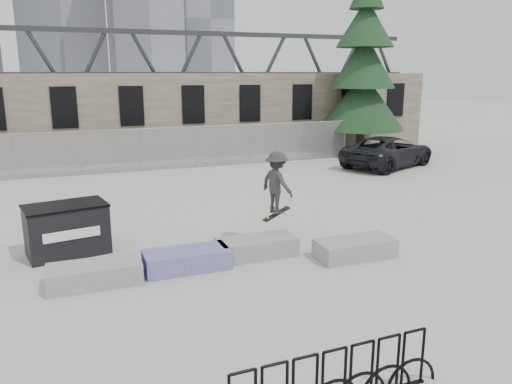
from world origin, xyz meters
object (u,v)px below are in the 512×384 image
at_px(bike_rack, 334,380).
at_px(planter_center_left, 187,259).
at_px(planter_center_right, 257,246).
at_px(planter_offset, 355,248).
at_px(skateboarder, 277,183).
at_px(planter_far_left, 95,273).
at_px(suv, 388,151).
at_px(spruce_tree, 364,69).
at_px(dumpster, 67,229).

bearing_deg(bike_rack, planter_center_left, 97.28).
relative_size(planter_center_right, planter_offset, 1.00).
xyz_separation_m(bike_rack, skateboarder, (1.90, 6.39, 1.32)).
distance_m(planter_far_left, planter_center_right, 3.98).
relative_size(planter_center_left, skateboarder, 1.09).
bearing_deg(suv, bike_rack, 119.20).
height_order(planter_center_left, spruce_tree, spruce_tree).
distance_m(planter_far_left, dumpster, 2.36).
bearing_deg(dumpster, planter_center_right, -33.94).
bearing_deg(planter_far_left, planter_offset, -5.79).
relative_size(planter_center_left, suv, 0.37).
relative_size(planter_center_left, planter_center_right, 1.00).
height_order(planter_far_left, skateboarder, skateboarder).
bearing_deg(spruce_tree, planter_center_left, -134.75).
height_order(planter_offset, skateboarder, skateboarder).
bearing_deg(planter_offset, planter_far_left, 174.21).
relative_size(planter_far_left, bike_rack, 0.56).
distance_m(dumpster, suv, 16.72).
bearing_deg(planter_offset, suv, 50.99).
height_order(planter_center_right, skateboarder, skateboarder).
bearing_deg(planter_far_left, planter_center_left, 3.62).
xyz_separation_m(planter_far_left, planter_center_right, (3.97, 0.36, 0.00)).
relative_size(planter_center_right, bike_rack, 0.56).
height_order(planter_far_left, planter_center_left, same).
bearing_deg(planter_center_left, bike_rack, -82.72).
bearing_deg(planter_center_right, planter_center_left, -173.05).
relative_size(planter_center_left, dumpster, 0.92).
height_order(planter_center_right, planter_offset, same).
height_order(planter_center_left, planter_offset, same).
relative_size(planter_offset, dumpster, 0.92).
distance_m(planter_far_left, spruce_tree, 21.12).
bearing_deg(planter_center_left, suv, 37.22).
bearing_deg(planter_offset, skateboarder, 136.23).
bearing_deg(planter_center_right, spruce_tree, 49.06).
bearing_deg(planter_center_left, dumpster, 140.66).
height_order(dumpster, skateboarder, skateboarder).
bearing_deg(skateboarder, dumpster, 55.39).
bearing_deg(planter_center_left, spruce_tree, 45.25).
xyz_separation_m(planter_center_left, planter_center_right, (1.87, 0.23, 0.00)).
distance_m(planter_far_left, suv, 17.40).
height_order(planter_center_left, bike_rack, bike_rack).
relative_size(dumpster, skateboarder, 1.19).
distance_m(planter_center_left, spruce_tree, 19.54).
xyz_separation_m(planter_center_right, suv, (10.56, 9.21, 0.50)).
bearing_deg(dumpster, spruce_tree, 24.54).
distance_m(planter_far_left, bike_rack, 6.24).
height_order(planter_center_left, planter_center_right, same).
bearing_deg(skateboarder, bike_rack, 144.20).
xyz_separation_m(planter_offset, spruce_tree, (9.23, 14.27, 4.50)).
bearing_deg(bike_rack, skateboarder, 73.48).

